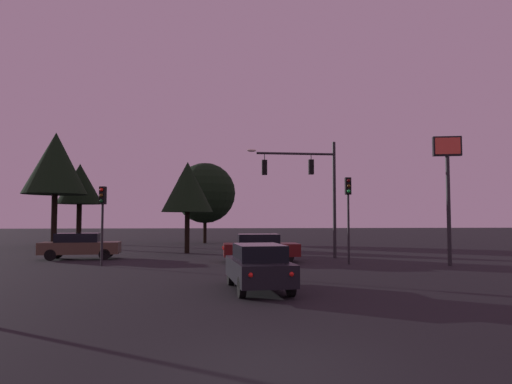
{
  "coord_description": "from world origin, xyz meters",
  "views": [
    {
      "loc": [
        -0.95,
        -7.14,
        2.36
      ],
      "look_at": [
        1.37,
        17.77,
        3.83
      ],
      "focal_mm": 32.09,
      "sensor_mm": 36.0,
      "label": 1
    }
  ],
  "objects_px": {
    "traffic_light_corner_left": "(102,209)",
    "car_nearside_lane": "(258,266)",
    "traffic_light_corner_right": "(348,203)",
    "store_sign_illuminated": "(448,170)",
    "traffic_signal_mast_arm": "(311,180)",
    "tree_left_far": "(56,164)",
    "car_crossing_left": "(260,247)",
    "tree_behind_sign": "(188,187)",
    "car_crossing_right": "(80,246)",
    "tree_center_horizon": "(205,193)",
    "tree_right_cluster": "(80,184)"
  },
  "relations": [
    {
      "from": "traffic_light_corner_left",
      "to": "car_nearside_lane",
      "type": "xyz_separation_m",
      "value": [
        7.07,
        -8.52,
        -2.04
      ]
    },
    {
      "from": "traffic_light_corner_right",
      "to": "store_sign_illuminated",
      "type": "distance_m",
      "value": 5.25
    },
    {
      "from": "traffic_signal_mast_arm",
      "to": "traffic_light_corner_right",
      "type": "xyz_separation_m",
      "value": [
        1.17,
        -3.8,
        -1.48
      ]
    },
    {
      "from": "car_nearside_lane",
      "to": "tree_left_far",
      "type": "relative_size",
      "value": 0.44
    },
    {
      "from": "traffic_signal_mast_arm",
      "to": "car_crossing_left",
      "type": "distance_m",
      "value": 5.42
    },
    {
      "from": "tree_behind_sign",
      "to": "tree_left_far",
      "type": "xyz_separation_m",
      "value": [
        -11.49,
        7.85,
        2.46
      ]
    },
    {
      "from": "traffic_light_corner_right",
      "to": "car_crossing_right",
      "type": "relative_size",
      "value": 0.98
    },
    {
      "from": "car_nearside_lane",
      "to": "store_sign_illuminated",
      "type": "distance_m",
      "value": 13.16
    },
    {
      "from": "traffic_signal_mast_arm",
      "to": "traffic_light_corner_left",
      "type": "distance_m",
      "value": 12.09
    },
    {
      "from": "traffic_light_corner_left",
      "to": "car_crossing_right",
      "type": "xyz_separation_m",
      "value": [
        -2.2,
        4.09,
        -2.04
      ]
    },
    {
      "from": "tree_behind_sign",
      "to": "traffic_light_corner_right",
      "type": "bearing_deg",
      "value": -44.12
    },
    {
      "from": "traffic_signal_mast_arm",
      "to": "car_crossing_left",
      "type": "relative_size",
      "value": 1.68
    },
    {
      "from": "car_crossing_left",
      "to": "tree_center_horizon",
      "type": "relative_size",
      "value": 0.54
    },
    {
      "from": "traffic_light_corner_right",
      "to": "car_crossing_left",
      "type": "height_order",
      "value": "traffic_light_corner_right"
    },
    {
      "from": "tree_right_cluster",
      "to": "traffic_light_corner_right",
      "type": "bearing_deg",
      "value": -47.88
    },
    {
      "from": "car_crossing_left",
      "to": "tree_behind_sign",
      "type": "distance_m",
      "value": 8.82
    },
    {
      "from": "traffic_signal_mast_arm",
      "to": "store_sign_illuminated",
      "type": "distance_m",
      "value": 7.81
    },
    {
      "from": "store_sign_illuminated",
      "to": "tree_right_cluster",
      "type": "xyz_separation_m",
      "value": [
        -24.71,
        23.15,
        0.85
      ]
    },
    {
      "from": "traffic_light_corner_right",
      "to": "car_crossing_left",
      "type": "xyz_separation_m",
      "value": [
        -4.43,
        1.89,
        -2.4
      ]
    },
    {
      "from": "car_crossing_left",
      "to": "traffic_light_corner_left",
      "type": "bearing_deg",
      "value": -169.09
    },
    {
      "from": "store_sign_illuminated",
      "to": "tree_behind_sign",
      "type": "height_order",
      "value": "store_sign_illuminated"
    },
    {
      "from": "traffic_light_corner_right",
      "to": "store_sign_illuminated",
      "type": "xyz_separation_m",
      "value": [
        4.84,
        -1.18,
        1.63
      ]
    },
    {
      "from": "traffic_signal_mast_arm",
      "to": "tree_center_horizon",
      "type": "relative_size",
      "value": 0.9
    },
    {
      "from": "car_nearside_lane",
      "to": "tree_center_horizon",
      "type": "relative_size",
      "value": 0.55
    },
    {
      "from": "traffic_light_corner_right",
      "to": "car_nearside_lane",
      "type": "relative_size",
      "value": 1.05
    },
    {
      "from": "traffic_light_corner_left",
      "to": "tree_center_horizon",
      "type": "xyz_separation_m",
      "value": [
        4.75,
        21.2,
        2.04
      ]
    },
    {
      "from": "tree_behind_sign",
      "to": "car_crossing_right",
      "type": "bearing_deg",
      "value": -145.27
    },
    {
      "from": "tree_behind_sign",
      "to": "car_crossing_left",
      "type": "bearing_deg",
      "value": -56.61
    },
    {
      "from": "car_nearside_lane",
      "to": "car_crossing_left",
      "type": "bearing_deg",
      "value": 83.78
    },
    {
      "from": "traffic_light_corner_left",
      "to": "car_crossing_right",
      "type": "height_order",
      "value": "traffic_light_corner_left"
    },
    {
      "from": "traffic_signal_mast_arm",
      "to": "tree_right_cluster",
      "type": "distance_m",
      "value": 26.1
    },
    {
      "from": "car_crossing_right",
      "to": "tree_right_cluster",
      "type": "bearing_deg",
      "value": 106.11
    },
    {
      "from": "traffic_signal_mast_arm",
      "to": "car_crossing_right",
      "type": "xyz_separation_m",
      "value": [
        -13.63,
        0.61,
        -3.88
      ]
    },
    {
      "from": "traffic_light_corner_right",
      "to": "tree_center_horizon",
      "type": "bearing_deg",
      "value": 110.03
    },
    {
      "from": "traffic_signal_mast_arm",
      "to": "car_crossing_left",
      "type": "xyz_separation_m",
      "value": [
        -3.26,
        -1.91,
        -3.88
      ]
    },
    {
      "from": "store_sign_illuminated",
      "to": "traffic_light_corner_right",
      "type": "bearing_deg",
      "value": 166.28
    },
    {
      "from": "traffic_light_corner_right",
      "to": "tree_right_cluster",
      "type": "xyz_separation_m",
      "value": [
        -19.87,
        21.97,
        2.48
      ]
    },
    {
      "from": "car_nearside_lane",
      "to": "tree_center_horizon",
      "type": "bearing_deg",
      "value": 94.45
    },
    {
      "from": "traffic_light_corner_right",
      "to": "car_crossing_left",
      "type": "bearing_deg",
      "value": 156.87
    },
    {
      "from": "car_nearside_lane",
      "to": "store_sign_illuminated",
      "type": "xyz_separation_m",
      "value": [
        10.37,
        7.02,
        4.04
      ]
    },
    {
      "from": "car_nearside_lane",
      "to": "tree_behind_sign",
      "type": "bearing_deg",
      "value": 101.11
    },
    {
      "from": "traffic_light_corner_left",
      "to": "car_crossing_left",
      "type": "bearing_deg",
      "value": 10.91
    },
    {
      "from": "tree_right_cluster",
      "to": "traffic_signal_mast_arm",
      "type": "bearing_deg",
      "value": -44.18
    },
    {
      "from": "traffic_light_corner_right",
      "to": "tree_behind_sign",
      "type": "distance_m",
      "value": 12.36
    },
    {
      "from": "traffic_light_corner_left",
      "to": "tree_behind_sign",
      "type": "relative_size",
      "value": 0.63
    },
    {
      "from": "car_nearside_lane",
      "to": "tree_left_far",
      "type": "height_order",
      "value": "tree_left_far"
    },
    {
      "from": "traffic_light_corner_right",
      "to": "store_sign_illuminated",
      "type": "height_order",
      "value": "store_sign_illuminated"
    },
    {
      "from": "traffic_light_corner_right",
      "to": "tree_center_horizon",
      "type": "relative_size",
      "value": 0.58
    },
    {
      "from": "traffic_signal_mast_arm",
      "to": "tree_center_horizon",
      "type": "xyz_separation_m",
      "value": [
        -6.67,
        17.71,
        0.2
      ]
    },
    {
      "from": "tree_left_far",
      "to": "tree_center_horizon",
      "type": "height_order",
      "value": "tree_left_far"
    }
  ]
}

